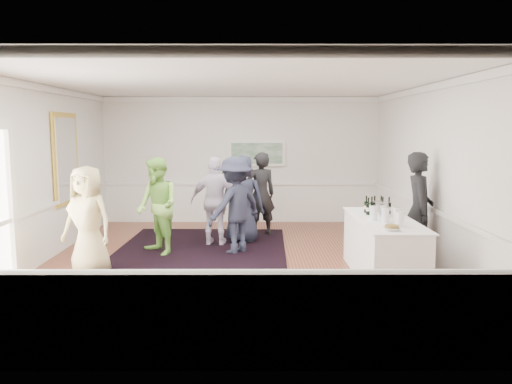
{
  "coord_description": "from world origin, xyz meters",
  "views": [
    {
      "loc": [
        0.34,
        -8.74,
        2.43
      ],
      "look_at": [
        0.37,
        0.2,
        1.27
      ],
      "focal_mm": 35.0,
      "sensor_mm": 36.0,
      "label": 1
    }
  ],
  "objects_px": {
    "guest_lilac": "(216,201)",
    "ice_bucket": "(381,209)",
    "bartender": "(419,210)",
    "guest_green": "(157,206)",
    "guest_navy": "(242,199)",
    "nut_bowl": "(392,228)",
    "serving_table": "(383,248)",
    "guest_tan": "(88,221)",
    "guest_dark_a": "(235,205)",
    "guest_dark_b": "(260,194)"
  },
  "relations": [
    {
      "from": "bartender",
      "to": "nut_bowl",
      "type": "relative_size",
      "value": 8.3
    },
    {
      "from": "nut_bowl",
      "to": "serving_table",
      "type": "bearing_deg",
      "value": 82.29
    },
    {
      "from": "guest_dark_b",
      "to": "guest_navy",
      "type": "xyz_separation_m",
      "value": [
        -0.39,
        -0.66,
        -0.01
      ]
    },
    {
      "from": "guest_green",
      "to": "guest_navy",
      "type": "xyz_separation_m",
      "value": [
        1.6,
        1.02,
        -0.01
      ]
    },
    {
      "from": "guest_lilac",
      "to": "nut_bowl",
      "type": "bearing_deg",
      "value": 137.5
    },
    {
      "from": "guest_green",
      "to": "nut_bowl",
      "type": "relative_size",
      "value": 7.72
    },
    {
      "from": "guest_navy",
      "to": "bartender",
      "type": "bearing_deg",
      "value": 158.03
    },
    {
      "from": "serving_table",
      "to": "guest_navy",
      "type": "bearing_deg",
      "value": 132.61
    },
    {
      "from": "serving_table",
      "to": "guest_lilac",
      "type": "xyz_separation_m",
      "value": [
        -2.88,
        2.29,
        0.43
      ]
    },
    {
      "from": "bartender",
      "to": "nut_bowl",
      "type": "distance_m",
      "value": 1.78
    },
    {
      "from": "bartender",
      "to": "guest_lilac",
      "type": "relative_size",
      "value": 1.1
    },
    {
      "from": "bartender",
      "to": "ice_bucket",
      "type": "height_order",
      "value": "bartender"
    },
    {
      "from": "guest_dark_b",
      "to": "ice_bucket",
      "type": "xyz_separation_m",
      "value": [
        1.96,
        -2.97,
        0.14
      ]
    },
    {
      "from": "serving_table",
      "to": "guest_lilac",
      "type": "distance_m",
      "value": 3.71
    },
    {
      "from": "guest_tan",
      "to": "guest_navy",
      "type": "relative_size",
      "value": 0.98
    },
    {
      "from": "serving_table",
      "to": "guest_green",
      "type": "bearing_deg",
      "value": 158.86
    },
    {
      "from": "guest_navy",
      "to": "nut_bowl",
      "type": "bearing_deg",
      "value": 132.28
    },
    {
      "from": "bartender",
      "to": "guest_dark_a",
      "type": "height_order",
      "value": "bartender"
    },
    {
      "from": "guest_lilac",
      "to": "ice_bucket",
      "type": "distance_m",
      "value": 3.55
    },
    {
      "from": "serving_table",
      "to": "guest_green",
      "type": "xyz_separation_m",
      "value": [
        -3.94,
        1.52,
        0.45
      ]
    },
    {
      "from": "guest_tan",
      "to": "guest_navy",
      "type": "bearing_deg",
      "value": 62.96
    },
    {
      "from": "guest_lilac",
      "to": "nut_bowl",
      "type": "height_order",
      "value": "guest_lilac"
    },
    {
      "from": "bartender",
      "to": "guest_navy",
      "type": "bearing_deg",
      "value": 71.07
    },
    {
      "from": "bartender",
      "to": "ice_bucket",
      "type": "relative_size",
      "value": 7.74
    },
    {
      "from": "guest_tan",
      "to": "ice_bucket",
      "type": "bearing_deg",
      "value": 19.77
    },
    {
      "from": "guest_dark_a",
      "to": "ice_bucket",
      "type": "distance_m",
      "value": 2.84
    },
    {
      "from": "guest_navy",
      "to": "guest_tan",
      "type": "bearing_deg",
      "value": 53.92
    },
    {
      "from": "guest_tan",
      "to": "guest_dark_a",
      "type": "height_order",
      "value": "guest_dark_a"
    },
    {
      "from": "guest_green",
      "to": "guest_dark_a",
      "type": "height_order",
      "value": "guest_dark_a"
    },
    {
      "from": "serving_table",
      "to": "guest_dark_b",
      "type": "relative_size",
      "value": 1.27
    },
    {
      "from": "serving_table",
      "to": "nut_bowl",
      "type": "xyz_separation_m",
      "value": [
        -0.12,
        -0.89,
        0.52
      ]
    },
    {
      "from": "serving_table",
      "to": "guest_navy",
      "type": "distance_m",
      "value": 3.49
    },
    {
      "from": "guest_dark_b",
      "to": "guest_tan",
      "type": "bearing_deg",
      "value": 29.61
    },
    {
      "from": "serving_table",
      "to": "guest_navy",
      "type": "xyz_separation_m",
      "value": [
        -2.35,
        2.55,
        0.44
      ]
    },
    {
      "from": "bartender",
      "to": "guest_dark_b",
      "type": "relative_size",
      "value": 1.07
    },
    {
      "from": "bartender",
      "to": "ice_bucket",
      "type": "distance_m",
      "value": 0.87
    },
    {
      "from": "serving_table",
      "to": "guest_dark_b",
      "type": "xyz_separation_m",
      "value": [
        -1.95,
        3.21,
        0.45
      ]
    },
    {
      "from": "bartender",
      "to": "guest_dark_a",
      "type": "distance_m",
      "value": 3.38
    },
    {
      "from": "ice_bucket",
      "to": "guest_dark_b",
      "type": "bearing_deg",
      "value": 123.38
    },
    {
      "from": "ice_bucket",
      "to": "nut_bowl",
      "type": "bearing_deg",
      "value": -96.51
    },
    {
      "from": "serving_table",
      "to": "guest_tan",
      "type": "relative_size",
      "value": 1.32
    },
    {
      "from": "bartender",
      "to": "guest_dark_b",
      "type": "bearing_deg",
      "value": 59.24
    },
    {
      "from": "bartender",
      "to": "guest_green",
      "type": "distance_m",
      "value": 4.8
    },
    {
      "from": "serving_table",
      "to": "guest_lilac",
      "type": "height_order",
      "value": "guest_lilac"
    },
    {
      "from": "guest_green",
      "to": "nut_bowl",
      "type": "distance_m",
      "value": 4.52
    },
    {
      "from": "guest_navy",
      "to": "nut_bowl",
      "type": "distance_m",
      "value": 4.1
    },
    {
      "from": "bartender",
      "to": "guest_tan",
      "type": "relative_size",
      "value": 1.11
    },
    {
      "from": "guest_green",
      "to": "ice_bucket",
      "type": "xyz_separation_m",
      "value": [
        3.95,
        -1.29,
        0.15
      ]
    },
    {
      "from": "bartender",
      "to": "guest_dark_b",
      "type": "xyz_separation_m",
      "value": [
        -2.72,
        2.56,
        -0.06
      ]
    },
    {
      "from": "guest_lilac",
      "to": "guest_dark_a",
      "type": "distance_m",
      "value": 0.78
    }
  ]
}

